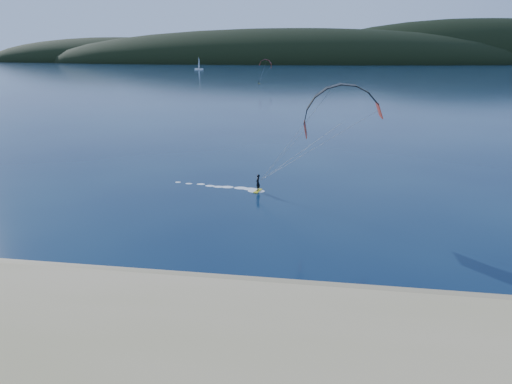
% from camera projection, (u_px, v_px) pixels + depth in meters
% --- Properties ---
extents(ground, '(1800.00, 1800.00, 0.00)m').
position_uv_depth(ground, '(211.00, 325.00, 24.58)').
color(ground, '#061533').
rests_on(ground, ground).
extents(wet_sand, '(220.00, 2.50, 0.10)m').
position_uv_depth(wet_sand, '(227.00, 284.00, 28.79)').
color(wet_sand, '#988558').
rests_on(wet_sand, ground).
extents(headland, '(1200.00, 310.00, 140.00)m').
position_uv_depth(headland, '(315.00, 63.00, 725.06)').
color(headland, black).
rests_on(headland, ground).
extents(kitesurfer_near, '(23.72, 6.44, 12.40)m').
position_uv_depth(kitesurfer_near, '(338.00, 125.00, 41.67)').
color(kitesurfer_near, yellow).
rests_on(kitesurfer_near, ground).
extents(kitesurfer_far, '(8.26, 8.08, 11.86)m').
position_uv_depth(kitesurfer_far, '(265.00, 66.00, 214.69)').
color(kitesurfer_far, yellow).
rests_on(kitesurfer_far, ground).
extents(sailboat, '(8.45, 5.51, 12.17)m').
position_uv_depth(sailboat, '(199.00, 69.00, 417.13)').
color(sailboat, white).
rests_on(sailboat, ground).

